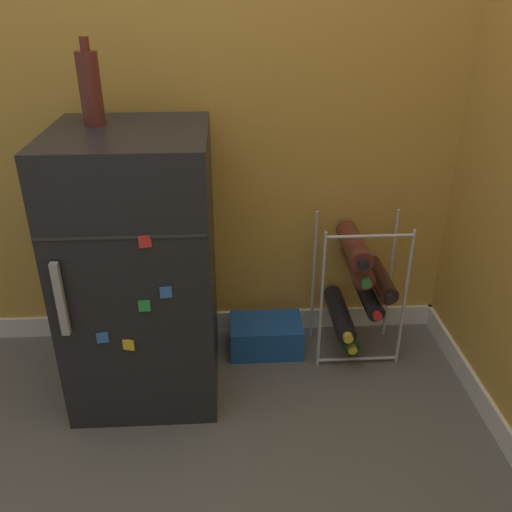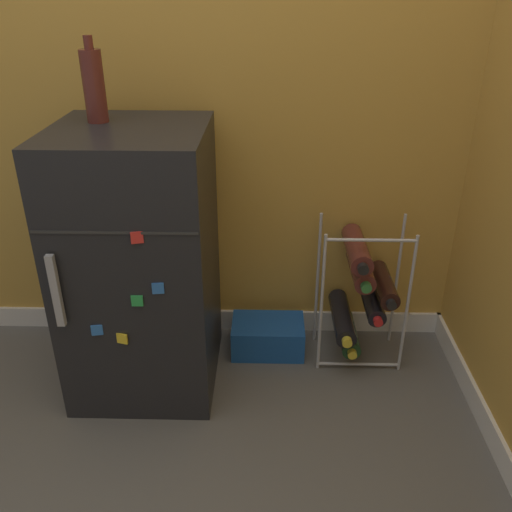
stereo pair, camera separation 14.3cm
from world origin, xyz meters
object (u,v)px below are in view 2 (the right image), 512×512
soda_box (268,336)px  fridge_top_bottle (94,85)px  mini_fridge (141,264)px  wine_rack (359,292)px

soda_box → fridge_top_bottle: size_ratio=1.12×
mini_fridge → soda_box: size_ratio=3.28×
mini_fridge → wine_rack: bearing=9.7°
wine_rack → fridge_top_bottle: (-0.90, -0.06, 0.77)m
mini_fridge → wine_rack: (0.80, 0.14, -0.18)m
soda_box → mini_fridge: bearing=-160.5°
mini_fridge → fridge_top_bottle: (-0.11, 0.08, 0.59)m
mini_fridge → fridge_top_bottle: fridge_top_bottle is taller
mini_fridge → soda_box: mini_fridge is taller
wine_rack → soda_box: size_ratio=1.98×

